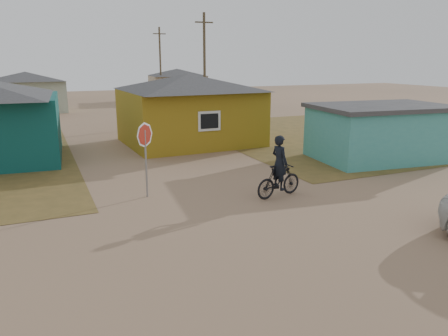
# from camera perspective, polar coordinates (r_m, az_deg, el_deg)

# --- Properties ---
(ground) EXTENTS (120.00, 120.00, 0.00)m
(ground) POSITION_cam_1_polar(r_m,az_deg,el_deg) (11.88, 6.53, -9.27)
(ground) COLOR #947155
(grass_ne) EXTENTS (20.00, 18.00, 0.00)m
(grass_ne) POSITION_cam_1_polar(r_m,az_deg,el_deg) (30.10, 17.45, 4.46)
(grass_ne) COLOR brown
(grass_ne) RESTS_ON ground
(house_yellow) EXTENTS (7.72, 6.76, 3.90)m
(house_yellow) POSITION_cam_1_polar(r_m,az_deg,el_deg) (24.90, -4.53, 7.82)
(house_yellow) COLOR olive
(house_yellow) RESTS_ON ground
(shed_turquoise) EXTENTS (6.71, 4.93, 2.60)m
(shed_turquoise) POSITION_cam_1_polar(r_m,az_deg,el_deg) (22.15, 19.74, 4.46)
(shed_turquoise) COLOR teal
(shed_turquoise) RESTS_ON ground
(house_pale_west) EXTENTS (7.04, 6.15, 3.60)m
(house_pale_west) POSITION_cam_1_polar(r_m,az_deg,el_deg) (43.51, -24.34, 9.10)
(house_pale_west) COLOR #A4B097
(house_pale_west) RESTS_ON ground
(house_beige_east) EXTENTS (6.95, 6.05, 3.60)m
(house_beige_east) POSITION_cam_1_polar(r_m,az_deg,el_deg) (51.87, -6.11, 10.85)
(house_beige_east) COLOR tan
(house_beige_east) RESTS_ON ground
(utility_pole_near) EXTENTS (1.40, 0.20, 8.00)m
(utility_pole_near) POSITION_cam_1_polar(r_m,az_deg,el_deg) (33.64, -2.56, 13.11)
(utility_pole_near) COLOR brown
(utility_pole_near) RESTS_ON ground
(utility_pole_far) EXTENTS (1.40, 0.20, 8.00)m
(utility_pole_far) POSITION_cam_1_polar(r_m,az_deg,el_deg) (49.17, -8.31, 13.27)
(utility_pole_far) COLOR brown
(utility_pole_far) RESTS_ON ground
(stop_sign) EXTENTS (0.83, 0.30, 2.62)m
(stop_sign) POSITION_cam_1_polar(r_m,az_deg,el_deg) (15.08, -10.27, 3.24)
(stop_sign) COLOR gray
(stop_sign) RESTS_ON ground
(cyclist) EXTENTS (2.00, 0.93, 2.18)m
(cyclist) POSITION_cam_1_polar(r_m,az_deg,el_deg) (15.23, 7.21, -0.87)
(cyclist) COLOR black
(cyclist) RESTS_ON ground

